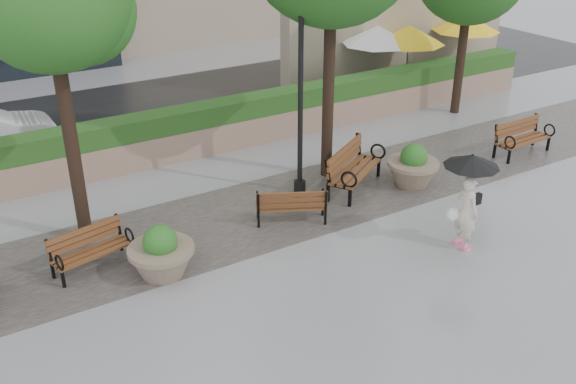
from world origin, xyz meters
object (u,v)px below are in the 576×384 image
pedestrian (468,192)px  planter_right (413,169)px  bench_4 (522,145)px  bench_1 (93,257)px  lamppost (300,115)px  bench_3 (354,177)px  planter_left (162,256)px  bench_2 (291,212)px

pedestrian → planter_right: bearing=-17.8°
bench_4 → pedestrian: size_ratio=0.87×
bench_1 → lamppost: lamppost is taller
pedestrian → lamppost: bearing=24.9°
bench_1 → bench_3: (6.49, 0.24, 0.07)m
bench_1 → planter_left: (1.08, -0.91, 0.17)m
bench_3 → pedestrian: bearing=-116.2°
bench_4 → bench_2: bearing=177.6°
lamppost → pedestrian: (1.53, -3.89, -0.74)m
bench_2 → bench_3: (2.19, 0.64, 0.07)m
bench_4 → pedestrian: pedestrian is taller
lamppost → bench_2: bearing=-129.4°
lamppost → pedestrian: lamppost is taller
planter_right → bench_3: bearing=158.3°
bench_2 → planter_left: size_ratio=1.30×
bench_1 → pedestrian: pedestrian is taller
planter_left → bench_1: bearing=139.7°
bench_4 → bench_1: bearing=175.7°
bench_2 → planter_right: 3.58m
lamppost → bench_1: bearing=-171.7°
bench_3 → planter_left: same height
bench_4 → pedestrian: (-4.96, -2.71, 0.96)m
bench_1 → planter_left: planter_left is taller
bench_1 → bench_2: bearing=-17.6°
bench_4 → planter_right: bearing=176.2°
planter_left → lamppost: 4.76m
bench_2 → bench_3: size_ratio=0.79×
bench_4 → planter_right: size_ratio=1.39×
pedestrian → bench_3: bearing=8.4°
planter_right → lamppost: 3.24m
bench_2 → planter_right: bearing=-152.5°
planter_right → pedestrian: bearing=-111.3°
bench_3 → planter_left: size_ratio=1.65×
planter_left → planter_right: (6.80, 0.60, 0.00)m
bench_4 → planter_right: planter_right is taller
bench_4 → planter_left: 10.67m
bench_2 → planter_right: (3.58, 0.09, 0.17)m
planter_right → pedestrian: 3.13m
bench_3 → pedestrian: size_ratio=1.03×
bench_3 → lamppost: lamppost is taller
bench_1 → planter_right: size_ratio=1.28×
bench_3 → pedestrian: 3.50m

